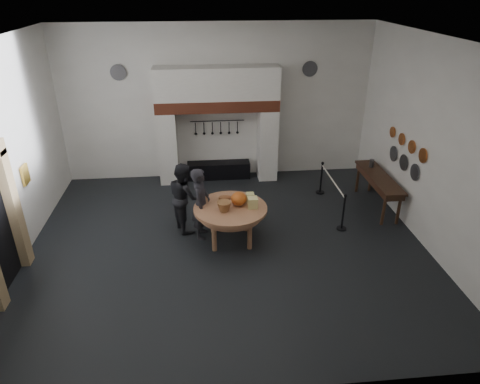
{
  "coord_description": "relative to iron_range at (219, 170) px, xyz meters",
  "views": [
    {
      "loc": [
        -0.52,
        -8.33,
        5.52
      ],
      "look_at": [
        0.29,
        -0.04,
        1.35
      ],
      "focal_mm": 32.0,
      "sensor_mm": 36.0,
      "label": 1
    }
  ],
  "objects": [
    {
      "name": "floor",
      "position": [
        0.0,
        -3.72,
        -0.25
      ],
      "size": [
        9.0,
        8.0,
        0.02
      ],
      "primitive_type": "cube",
      "color": "black",
      "rests_on": "ground"
    },
    {
      "name": "ceiling",
      "position": [
        0.0,
        -3.72,
        4.25
      ],
      "size": [
        9.0,
        8.0,
        0.02
      ],
      "primitive_type": "cube",
      "color": "silver",
      "rests_on": "wall_back"
    },
    {
      "name": "wall_back",
      "position": [
        0.0,
        0.28,
        2.0
      ],
      "size": [
        9.0,
        0.02,
        4.5
      ],
      "primitive_type": "cube",
      "color": "white",
      "rests_on": "floor"
    },
    {
      "name": "wall_front",
      "position": [
        0.0,
        -7.72,
        2.0
      ],
      "size": [
        9.0,
        0.02,
        4.5
      ],
      "primitive_type": "cube",
      "color": "white",
      "rests_on": "floor"
    },
    {
      "name": "wall_left",
      "position": [
        -4.5,
        -3.72,
        2.0
      ],
      "size": [
        0.02,
        8.0,
        4.5
      ],
      "primitive_type": "cube",
      "color": "white",
      "rests_on": "floor"
    },
    {
      "name": "wall_right",
      "position": [
        4.5,
        -3.72,
        2.0
      ],
      "size": [
        0.02,
        8.0,
        4.5
      ],
      "primitive_type": "cube",
      "color": "white",
      "rests_on": "floor"
    },
    {
      "name": "chimney_pier_left",
      "position": [
        -1.48,
        -0.07,
        0.82
      ],
      "size": [
        0.55,
        0.7,
        2.15
      ],
      "primitive_type": "cube",
      "color": "silver",
      "rests_on": "floor"
    },
    {
      "name": "chimney_pier_right",
      "position": [
        1.48,
        -0.07,
        0.82
      ],
      "size": [
        0.55,
        0.7,
        2.15
      ],
      "primitive_type": "cube",
      "color": "silver",
      "rests_on": "floor"
    },
    {
      "name": "hearth_brick_band",
      "position": [
        0.0,
        -0.07,
        2.06
      ],
      "size": [
        3.5,
        0.72,
        0.32
      ],
      "primitive_type": "cube",
      "color": "#9E442B",
      "rests_on": "chimney_pier_left"
    },
    {
      "name": "chimney_hood",
      "position": [
        0.0,
        -0.07,
        2.67
      ],
      "size": [
        3.5,
        0.7,
        0.9
      ],
      "primitive_type": "cube",
      "color": "silver",
      "rests_on": "hearth_brick_band"
    },
    {
      "name": "iron_range",
      "position": [
        0.0,
        0.0,
        0.0
      ],
      "size": [
        1.9,
        0.45,
        0.5
      ],
      "primitive_type": "cube",
      "color": "black",
      "rests_on": "floor"
    },
    {
      "name": "utensil_rail",
      "position": [
        0.0,
        0.2,
        1.5
      ],
      "size": [
        1.6,
        0.02,
        0.02
      ],
      "primitive_type": "cylinder",
      "rotation": [
        0.0,
        1.57,
        0.0
      ],
      "color": "black",
      "rests_on": "wall_back"
    },
    {
      "name": "door_jamb_far",
      "position": [
        -4.38,
        -4.02,
        1.05
      ],
      "size": [
        0.22,
        0.3,
        2.6
      ],
      "primitive_type": "cube",
      "color": "tan",
      "rests_on": "floor"
    },
    {
      "name": "wall_plaque",
      "position": [
        -4.45,
        -2.92,
        1.35
      ],
      "size": [
        0.05,
        0.34,
        0.44
      ],
      "primitive_type": "cube",
      "color": "gold",
      "rests_on": "wall_left"
    },
    {
      "name": "work_table",
      "position": [
        0.09,
        -3.56,
        0.59
      ],
      "size": [
        2.15,
        2.15,
        0.07
      ],
      "primitive_type": "cylinder",
      "rotation": [
        0.0,
        0.0,
        0.35
      ],
      "color": "tan",
      "rests_on": "floor"
    },
    {
      "name": "pumpkin",
      "position": [
        0.29,
        -3.46,
        0.78
      ],
      "size": [
        0.36,
        0.36,
        0.31
      ],
      "primitive_type": "ellipsoid",
      "color": "#D2481D",
      "rests_on": "work_table"
    },
    {
      "name": "cheese_block_big",
      "position": [
        0.59,
        -3.61,
        0.74
      ],
      "size": [
        0.22,
        0.22,
        0.24
      ],
      "primitive_type": "cube",
      "color": "#E2D987",
      "rests_on": "work_table"
    },
    {
      "name": "cheese_block_small",
      "position": [
        0.57,
        -3.31,
        0.72
      ],
      "size": [
        0.18,
        0.18,
        0.2
      ],
      "primitive_type": "cube",
      "color": "#CFCD7C",
      "rests_on": "work_table"
    },
    {
      "name": "wicker_basket",
      "position": [
        -0.06,
        -3.71,
        0.73
      ],
      "size": [
        0.41,
        0.41,
        0.22
      ],
      "primitive_type": "cone",
      "rotation": [
        3.14,
        0.0,
        0.35
      ],
      "color": "brown",
      "rests_on": "work_table"
    },
    {
      "name": "bread_loaf",
      "position": [
        -0.01,
        -3.21,
        0.69
      ],
      "size": [
        0.31,
        0.18,
        0.13
      ],
      "primitive_type": "ellipsoid",
      "color": "#955F35",
      "rests_on": "work_table"
    },
    {
      "name": "visitor_near",
      "position": [
        -0.57,
        -3.29,
        0.62
      ],
      "size": [
        0.52,
        0.7,
        1.74
      ],
      "primitive_type": "imported",
      "rotation": [
        0.0,
        0.0,
        1.39
      ],
      "color": "black",
      "rests_on": "floor"
    },
    {
      "name": "visitor_far",
      "position": [
        -0.97,
        -2.89,
        0.6
      ],
      "size": [
        0.9,
        1.0,
        1.7
      ],
      "primitive_type": "imported",
      "rotation": [
        0.0,
        0.0,
        1.94
      ],
      "color": "black",
      "rests_on": "floor"
    },
    {
      "name": "side_table",
      "position": [
        4.1,
        -2.29,
        0.62
      ],
      "size": [
        0.55,
        2.2,
        0.06
      ],
      "primitive_type": "cube",
      "color": "#381F14",
      "rests_on": "floor"
    },
    {
      "name": "pewter_jug",
      "position": [
        4.1,
        -1.69,
        0.76
      ],
      "size": [
        0.12,
        0.12,
        0.22
      ],
      "primitive_type": "cylinder",
      "color": "#47484C",
      "rests_on": "side_table"
    },
    {
      "name": "copper_pan_a",
      "position": [
        4.46,
        -3.52,
        1.7
      ],
      "size": [
        0.03,
        0.34,
        0.34
      ],
      "primitive_type": "cylinder",
      "rotation": [
        0.0,
        1.57,
        0.0
      ],
      "color": "#C6662D",
      "rests_on": "wall_right"
    },
    {
      "name": "copper_pan_b",
      "position": [
        4.46,
        -2.97,
        1.7
      ],
      "size": [
        0.03,
        0.32,
        0.32
      ],
      "primitive_type": "cylinder",
      "rotation": [
        0.0,
        1.57,
        0.0
      ],
      "color": "#C6662D",
      "rests_on": "wall_right"
    },
    {
      "name": "copper_pan_c",
      "position": [
        4.46,
        -2.42,
        1.7
      ],
      "size": [
        0.03,
        0.3,
        0.3
      ],
      "primitive_type": "cylinder",
      "rotation": [
        0.0,
        1.57,
        0.0
      ],
      "color": "#C6662D",
      "rests_on": "wall_right"
    },
    {
      "name": "copper_pan_d",
      "position": [
        4.46,
        -1.87,
        1.7
      ],
      "size": [
        0.03,
        0.28,
        0.28
      ],
      "primitive_type": "cylinder",
      "rotation": [
        0.0,
        1.57,
        0.0
      ],
      "color": "#C6662D",
      "rests_on": "wall_right"
    },
    {
      "name": "pewter_plate_left",
      "position": [
        4.46,
        -3.32,
        1.2
      ],
      "size": [
        0.03,
        0.4,
        0.4
      ],
      "primitive_type": "cylinder",
      "rotation": [
        0.0,
        1.57,
        0.0
      ],
      "color": "#4C4C51",
      "rests_on": "wall_right"
    },
    {
      "name": "pewter_plate_mid",
      "position": [
        4.46,
        -2.72,
        1.2
      ],
      "size": [
        0.03,
        0.4,
        0.4
      ],
      "primitive_type": "cylinder",
      "rotation": [
        0.0,
        1.57,
        0.0
      ],
      "color": "#4C4C51",
      "rests_on": "wall_right"
    },
    {
      "name": "pewter_plate_right",
      "position": [
        4.46,
        -2.12,
        1.2
      ],
      "size": [
        0.03,
        0.4,
        0.4
      ],
      "primitive_type": "cylinder",
      "rotation": [
        0.0,
        1.57,
        0.0
      ],
      "color": "#4C4C51",
      "rests_on": "wall_right"
    },
    {
      "name": "pewter_plate_back_left",
      "position": [
        -2.7,
        0.24,
        2.95
      ],
      "size": [
        0.44,
        0.03,
        0.44
      ],
      "primitive_type": "cylinder",
      "rotation": [
        1.57,
        0.0,
        0.0
      ],
      "color": "#4C4C51",
      "rests_on": "wall_back"
    },
    {
      "name": "pewter_plate_back_right",
      "position": [
        2.7,
        0.24,
        2.95
      ],
      "size": [
        0.44,
        0.03,
        0.44
      ],
      "primitive_type": "cylinder",
      "rotation": [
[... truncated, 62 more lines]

